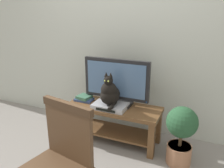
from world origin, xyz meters
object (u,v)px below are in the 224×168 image
at_px(tv, 116,81).
at_px(cat, 110,93).
at_px(wooden_chair, 58,158).
at_px(media_box, 110,106).
at_px(tv_stand, 114,117).
at_px(potted_plant, 181,132).
at_px(book_stack, 84,98).

xyz_separation_m(tv, cat, (-0.02, -0.16, -0.10)).
xyz_separation_m(cat, wooden_chair, (0.09, -1.15, -0.11)).
bearing_deg(media_box, tv_stand, 74.79).
bearing_deg(media_box, potted_plant, -5.00).
bearing_deg(media_box, cat, -85.08).
height_order(media_box, wooden_chair, wooden_chair).
bearing_deg(potted_plant, tv_stand, 170.42).
distance_m(tv, book_stack, 0.51).
bearing_deg(tv_stand, tv, 89.98).
relative_size(media_box, cat, 1.00).
bearing_deg(cat, potted_plant, -4.03).
bearing_deg(book_stack, tv, 7.84).
xyz_separation_m(tv_stand, cat, (-0.02, -0.08, 0.35)).
distance_m(tv_stand, cat, 0.36).
distance_m(tv_stand, wooden_chair, 1.25).
bearing_deg(tv, tv_stand, -90.02).
distance_m(cat, book_stack, 0.46).
distance_m(book_stack, potted_plant, 1.28).
height_order(media_box, book_stack, book_stack).
bearing_deg(cat, media_box, 94.92).
distance_m(tv_stand, potted_plant, 0.85).
relative_size(tv_stand, wooden_chair, 1.20).
relative_size(tv, potted_plant, 1.26).
bearing_deg(potted_plant, book_stack, 172.69).
bearing_deg(tv, potted_plant, -14.82).
bearing_deg(wooden_chair, book_stack, 111.87).
bearing_deg(wooden_chair, tv_stand, 93.46).
bearing_deg(cat, tv_stand, 78.31).
distance_m(media_box, potted_plant, 0.86).
bearing_deg(media_box, wooden_chair, -85.46).
bearing_deg(tv_stand, media_box, -105.21).
height_order(tv, potted_plant, tv).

